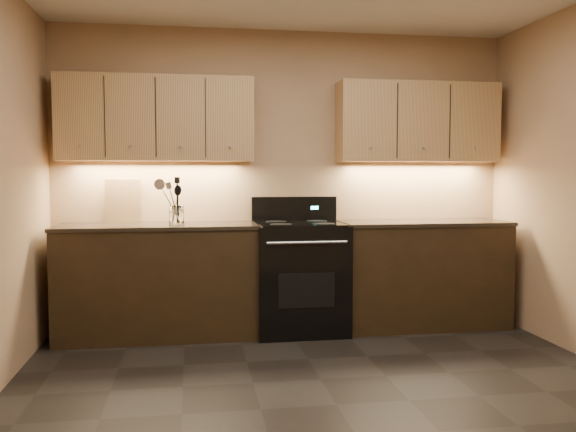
# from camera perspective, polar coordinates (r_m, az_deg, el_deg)

# --- Properties ---
(floor) EXTENTS (4.00, 4.00, 0.00)m
(floor) POSITION_cam_1_polar(r_m,az_deg,el_deg) (3.72, 4.57, -17.19)
(floor) COLOR black
(floor) RESTS_ON ground
(wall_back) EXTENTS (4.00, 0.04, 2.60)m
(wall_back) POSITION_cam_1_polar(r_m,az_deg,el_deg) (5.44, -0.34, 3.52)
(wall_back) COLOR tan
(wall_back) RESTS_ON ground
(counter_left) EXTENTS (1.62, 0.62, 0.93)m
(counter_left) POSITION_cam_1_polar(r_m,az_deg,el_deg) (5.16, -12.05, -5.92)
(counter_left) COLOR black
(counter_left) RESTS_ON ground
(counter_right) EXTENTS (1.46, 0.62, 0.93)m
(counter_right) POSITION_cam_1_polar(r_m,az_deg,el_deg) (5.53, 12.38, -5.26)
(counter_right) COLOR black
(counter_right) RESTS_ON ground
(stove) EXTENTS (0.76, 0.68, 1.14)m
(stove) POSITION_cam_1_polar(r_m,az_deg,el_deg) (5.21, 1.07, -5.58)
(stove) COLOR black
(stove) RESTS_ON ground
(upper_cab_left) EXTENTS (1.60, 0.30, 0.70)m
(upper_cab_left) POSITION_cam_1_polar(r_m,az_deg,el_deg) (5.25, -12.18, 8.87)
(upper_cab_left) COLOR tan
(upper_cab_left) RESTS_ON wall_back
(upper_cab_right) EXTENTS (1.44, 0.30, 0.70)m
(upper_cab_right) POSITION_cam_1_polar(r_m,az_deg,el_deg) (5.61, 12.02, 8.55)
(upper_cab_right) COLOR tan
(upper_cab_right) RESTS_ON wall_back
(outlet_plate) EXTENTS (0.08, 0.01, 0.12)m
(outlet_plate) POSITION_cam_1_polar(r_m,az_deg,el_deg) (5.39, -14.12, 1.48)
(outlet_plate) COLOR #B2B5BA
(outlet_plate) RESTS_ON wall_back
(utensil_crock) EXTENTS (0.14, 0.14, 0.15)m
(utensil_crock) POSITION_cam_1_polar(r_m,az_deg,el_deg) (5.07, -10.39, 0.03)
(utensil_crock) COLOR white
(utensil_crock) RESTS_ON counter_left
(cutting_board) EXTENTS (0.30, 0.10, 0.37)m
(cutting_board) POSITION_cam_1_polar(r_m,az_deg,el_deg) (5.37, -15.18, 1.40)
(cutting_board) COLOR tan
(cutting_board) RESTS_ON counter_left
(wooden_spoon) EXTENTS (0.12, 0.14, 0.32)m
(wooden_spoon) POSITION_cam_1_polar(r_m,az_deg,el_deg) (5.05, -10.72, 1.15)
(wooden_spoon) COLOR tan
(wooden_spoon) RESTS_ON utensil_crock
(black_spoon) EXTENTS (0.08, 0.13, 0.31)m
(black_spoon) POSITION_cam_1_polar(r_m,az_deg,el_deg) (5.09, -10.33, 1.14)
(black_spoon) COLOR black
(black_spoon) RESTS_ON utensil_crock
(black_turner) EXTENTS (0.10, 0.14, 0.39)m
(black_turner) POSITION_cam_1_polar(r_m,az_deg,el_deg) (5.05, -10.30, 1.57)
(black_turner) COLOR black
(black_turner) RESTS_ON utensil_crock
(steel_spatula) EXTENTS (0.19, 0.16, 0.37)m
(steel_spatula) POSITION_cam_1_polar(r_m,az_deg,el_deg) (5.07, -10.17, 1.41)
(steel_spatula) COLOR silver
(steel_spatula) RESTS_ON utensil_crock
(steel_skimmer) EXTENTS (0.26, 0.12, 0.38)m
(steel_skimmer) POSITION_cam_1_polar(r_m,az_deg,el_deg) (5.05, -10.04, 1.53)
(steel_skimmer) COLOR silver
(steel_skimmer) RESTS_ON utensil_crock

